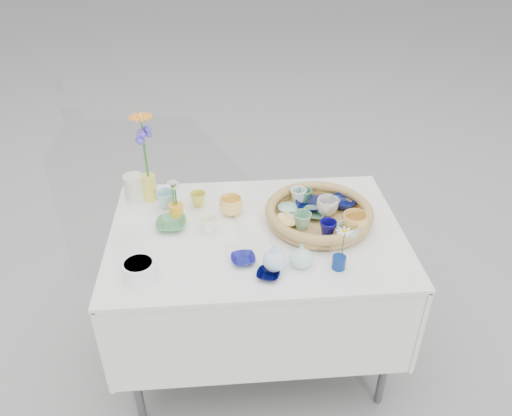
{
  "coord_description": "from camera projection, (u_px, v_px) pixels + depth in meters",
  "views": [
    {
      "loc": [
        -0.14,
        -1.74,
        2.03
      ],
      "look_at": [
        0.0,
        0.02,
        0.87
      ],
      "focal_mm": 35.0,
      "sensor_mm": 36.0,
      "label": 1
    }
  ],
  "objects": [
    {
      "name": "ground",
      "position": [
        256.0,
        351.0,
        2.57
      ],
      "size": [
        80.0,
        80.0,
        0.0
      ],
      "primitive_type": "plane",
      "color": "gray"
    },
    {
      "name": "tray_ceramic_7",
      "position": [
        327.0,
        206.0,
        2.21
      ],
      "size": [
        0.1,
        0.1,
        0.08
      ],
      "primitive_type": "imported",
      "rotation": [
        0.0,
        0.0,
        -0.07
      ],
      "color": "silver",
      "rests_on": "wicker_tray"
    },
    {
      "name": "single_daisy",
      "position": [
        343.0,
        243.0,
        1.9
      ],
      "size": [
        0.08,
        0.08,
        0.13
      ],
      "primitive_type": null,
      "rotation": [
        0.0,
        0.0,
        -0.17
      ],
      "color": "white",
      "rests_on": "bud_vase_cobalt"
    },
    {
      "name": "wicker_tray",
      "position": [
        319.0,
        214.0,
        2.19
      ],
      "size": [
        0.47,
        0.47,
        0.08
      ],
      "primitive_type": null,
      "color": "#A57D3B",
      "rests_on": "display_table"
    },
    {
      "name": "loose_ceramic_5",
      "position": [
        166.0,
        199.0,
        2.29
      ],
      "size": [
        0.1,
        0.1,
        0.08
      ],
      "primitive_type": "imported",
      "rotation": [
        0.0,
        0.0,
        0.2
      ],
      "color": "#98D2CC",
      "rests_on": "display_table"
    },
    {
      "name": "tray_ceramic_2",
      "position": [
        355.0,
        223.0,
        2.09
      ],
      "size": [
        0.13,
        0.13,
        0.09
      ],
      "primitive_type": "imported",
      "rotation": [
        0.0,
        0.0,
        0.15
      ],
      "color": "#F2B954",
      "rests_on": "wicker_tray"
    },
    {
      "name": "loose_ceramic_4",
      "position": [
        243.0,
        259.0,
        1.97
      ],
      "size": [
        0.11,
        0.11,
        0.02
      ],
      "primitive_type": "imported",
      "rotation": [
        0.0,
        0.0,
        0.11
      ],
      "color": "navy",
      "rests_on": "display_table"
    },
    {
      "name": "tray_ceramic_11",
      "position": [
        347.0,
        233.0,
        2.05
      ],
      "size": [
        0.13,
        0.13,
        0.07
      ],
      "primitive_type": "imported",
      "rotation": [
        0.0,
        0.0,
        -0.43
      ],
      "color": "#99BAAF",
      "rests_on": "wicker_tray"
    },
    {
      "name": "loose_ceramic_1",
      "position": [
        231.0,
        206.0,
        2.24
      ],
      "size": [
        0.12,
        0.12,
        0.08
      ],
      "primitive_type": "imported",
      "rotation": [
        0.0,
        0.0,
        -0.1
      ],
      "color": "#FFD060",
      "rests_on": "display_table"
    },
    {
      "name": "loose_ceramic_2",
      "position": [
        171.0,
        224.0,
        2.17
      ],
      "size": [
        0.14,
        0.14,
        0.03
      ],
      "primitive_type": "imported",
      "rotation": [
        0.0,
        0.0,
        -0.05
      ],
      "color": "#438A53",
      "rests_on": "display_table"
    },
    {
      "name": "loose_ceramic_3",
      "position": [
        208.0,
        224.0,
        2.13
      ],
      "size": [
        0.08,
        0.08,
        0.07
      ],
      "primitive_type": "imported",
      "rotation": [
        0.0,
        0.0,
        -0.09
      ],
      "color": "white",
      "rests_on": "display_table"
    },
    {
      "name": "tray_ceramic_5",
      "position": [
        288.0,
        209.0,
        2.24
      ],
      "size": [
        0.11,
        0.11,
        0.03
      ],
      "primitive_type": "imported",
      "rotation": [
        0.0,
        0.0,
        -0.27
      ],
      "color": "#9CD7BE",
      "rests_on": "wicker_tray"
    },
    {
      "name": "daisy_cup",
      "position": [
        176.0,
        211.0,
        2.22
      ],
      "size": [
        0.08,
        0.08,
        0.07
      ],
      "primitive_type": "cylinder",
      "rotation": [
        0.0,
        0.0,
        0.27
      ],
      "color": "#FFA522",
      "rests_on": "display_table"
    },
    {
      "name": "tray_ceramic_3",
      "position": [
        314.0,
        214.0,
        2.21
      ],
      "size": [
        0.14,
        0.14,
        0.03
      ],
      "primitive_type": "imported",
      "rotation": [
        0.0,
        0.0,
        -0.43
      ],
      "color": "#4A7955",
      "rests_on": "wicker_tray"
    },
    {
      "name": "tall_vase_yellow",
      "position": [
        149.0,
        187.0,
        2.33
      ],
      "size": [
        0.08,
        0.08,
        0.13
      ],
      "primitive_type": "cylinder",
      "rotation": [
        0.0,
        0.0,
        0.25
      ],
      "color": "#D9CE47",
      "rests_on": "display_table"
    },
    {
      "name": "loose_ceramic_0",
      "position": [
        198.0,
        199.0,
        2.3
      ],
      "size": [
        0.09,
        0.09,
        0.07
      ],
      "primitive_type": "imported",
      "rotation": [
        0.0,
        0.0,
        0.27
      ],
      "color": "gold",
      "rests_on": "display_table"
    },
    {
      "name": "bud_vase_paleblue",
      "position": [
        275.0,
        255.0,
        1.9
      ],
      "size": [
        0.11,
        0.11,
        0.14
      ],
      "primitive_type": null,
      "rotation": [
        0.0,
        0.0,
        0.23
      ],
      "color": "#BFE0F8",
      "rests_on": "display_table"
    },
    {
      "name": "fluted_bowl",
      "position": [
        139.0,
        270.0,
        1.89
      ],
      "size": [
        0.15,
        0.15,
        0.07
      ],
      "primitive_type": null,
      "rotation": [
        0.0,
        0.0,
        -0.15
      ],
      "color": "white",
      "rests_on": "display_table"
    },
    {
      "name": "bud_vase_seafoam",
      "position": [
        301.0,
        255.0,
        1.94
      ],
      "size": [
        0.1,
        0.1,
        0.1
      ],
      "primitive_type": "imported",
      "rotation": [
        0.0,
        0.0,
        -0.09
      ],
      "color": "silver",
      "rests_on": "display_table"
    },
    {
      "name": "tray_ceramic_0",
      "position": [
        310.0,
        205.0,
        2.26
      ],
      "size": [
        0.15,
        0.15,
        0.03
      ],
      "primitive_type": "imported",
      "rotation": [
        0.0,
        0.0,
        -0.14
      ],
      "color": "#040B3C",
      "rests_on": "wicker_tray"
    },
    {
      "name": "hydrangea",
      "position": [
        145.0,
        157.0,
        2.24
      ],
      "size": [
        0.1,
        0.1,
        0.28
      ],
      "primitive_type": null,
      "rotation": [
        0.0,
        0.0,
        -0.25
      ],
      "color": "purple",
      "rests_on": "tall_vase_yellow"
    },
    {
      "name": "tray_ceramic_6",
      "position": [
        298.0,
        196.0,
        2.29
      ],
      "size": [
        0.08,
        0.08,
        0.07
      ],
      "primitive_type": "imported",
      "rotation": [
        0.0,
        0.0,
        -0.02
      ],
      "color": "white",
      "rests_on": "wicker_tray"
    },
    {
      "name": "tray_ceramic_12",
      "position": [
        305.0,
        196.0,
        2.3
      ],
      "size": [
        0.08,
        0.08,
        0.06
      ],
      "primitive_type": "imported",
      "rotation": [
        0.0,
        0.0,
        0.22
      ],
      "color": "#498360",
      "rests_on": "wicker_tray"
    },
    {
      "name": "tray_ceramic_10",
      "position": [
        287.0,
        221.0,
        2.16
      ],
      "size": [
        0.12,
        0.12,
        0.02
      ],
      "primitive_type": "imported",
      "rotation": [
        0.0,
        0.0,
        -0.34
      ],
      "color": "#F5C86F",
      "rests_on": "wicker_tray"
    },
    {
      "name": "tray_ceramic_8",
      "position": [
        329.0,
        202.0,
        2.28
      ],
      "size": [
        0.13,
        0.13,
        0.03
      ],
      "primitive_type": "imported",
      "rotation": [
        0.0,
        0.0,
        -0.42
      ],
      "color": "#8AA7CB",
      "rests_on": "wicker_tray"
    },
    {
      "name": "white_pitcher",
      "position": [
        135.0,
        188.0,
        2.33
      ],
      "size": [
        0.16,
        0.14,
        0.13
      ],
      "primitive_type": null,
      "rotation": [
        0.0,
        0.0,
        0.41
      ],
      "color": "beige",
      "rests_on": "display_table"
    },
    {
      "name": "gerbera",
      "position": [
        145.0,
        147.0,
        2.22
      ],
      "size": [
        0.15,
        0.15,
        0.31
      ],
      "primitive_type": null,
      "rotation": [
        0.0,
        0.0,
        -0.32
      ],
      "color": "orange",
      "rests_on": "tall_vase_yellow"
    },
    {
      "name": "bud_vase_cobalt",
      "position": [
        339.0,
        262.0,
        1.93
      ],
      "size": [
        0.06,
        0.06,
        0.05
      ],
      "primitive_type": "cylinder",
      "rotation": [
        0.0,
        0.0,
        0.12
      ],
      "color": "navy",
      "rests_on": "display_table"
    },
    {
      "name": "daisy_posy",
      "position": [
        172.0,
        191.0,
        2.17
      ],
      "size": [
        0.08,
        0.08,
        0.13
      ],
      "primitive_type": null,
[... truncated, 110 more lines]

